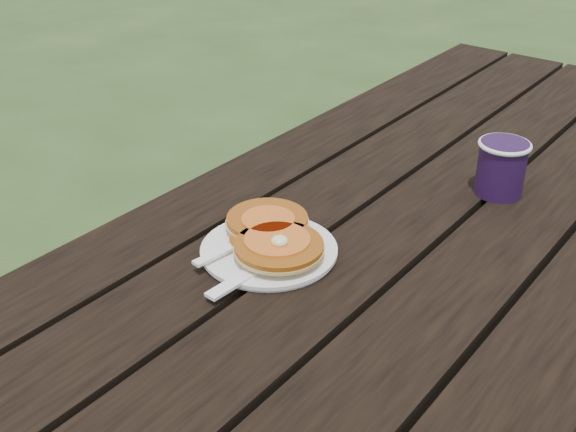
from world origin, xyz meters
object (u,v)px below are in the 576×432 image
Objects in this scene: picnic_table at (407,373)px; pancake_stack at (273,236)px; plate at (269,251)px; coffee_cup at (502,165)px.

pancake_stack is (-0.11, -0.28, 0.41)m from picnic_table.
plate is 0.44m from coffee_cup.
plate is 0.02m from pancake_stack.
coffee_cup reaches higher than picnic_table.
coffee_cup is at bearing 64.30° from plate.
pancake_stack is 1.99× the size of coffee_cup.
plate is at bearing -115.70° from coffee_cup.
pancake_stack is at bearing 100.24° from plate.
pancake_stack is (-0.00, 0.01, 0.02)m from plate.
picnic_table is 9.01× the size of plate.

